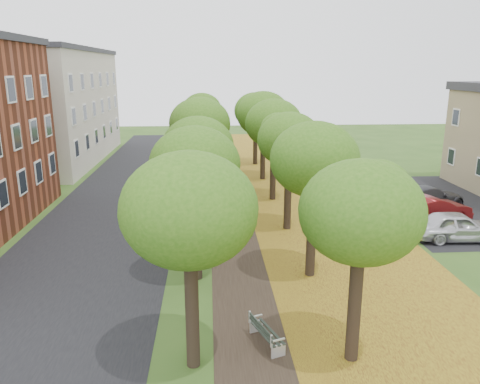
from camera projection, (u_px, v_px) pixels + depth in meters
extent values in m
plane|color=#2D4C19|center=(267.00, 362.00, 14.14)|extent=(120.00, 120.00, 0.00)
cube|color=black|center=(113.00, 216.00, 28.12)|extent=(8.00, 70.00, 0.01)
cube|color=black|center=(237.00, 213.00, 28.60)|extent=(3.20, 70.00, 0.01)
cube|color=#AB971F|center=(317.00, 211.00, 28.93)|extent=(7.50, 70.00, 0.01)
cube|color=black|center=(443.00, 204.00, 30.44)|extent=(9.00, 16.00, 0.01)
cylinder|color=black|center=(192.00, 310.00, 13.53)|extent=(0.40, 0.40, 3.62)
ellipsoid|color=#2D5C13|center=(189.00, 210.00, 12.75)|extent=(3.78, 3.78, 3.21)
cylinder|color=black|center=(197.00, 238.00, 19.32)|extent=(0.40, 0.40, 3.62)
ellipsoid|color=#2D5C13|center=(195.00, 166.00, 18.54)|extent=(3.78, 3.78, 3.21)
cylinder|color=black|center=(199.00, 199.00, 25.11)|extent=(0.40, 0.40, 3.62)
ellipsoid|color=#2D5C13|center=(198.00, 142.00, 24.32)|extent=(3.78, 3.78, 3.21)
cylinder|color=black|center=(201.00, 174.00, 30.89)|extent=(0.40, 0.40, 3.62)
ellipsoid|color=#2D5C13|center=(200.00, 128.00, 30.11)|extent=(3.78, 3.78, 3.21)
cylinder|color=black|center=(202.00, 157.00, 36.68)|extent=(0.40, 0.40, 3.62)
ellipsoid|color=#2D5C13|center=(201.00, 118.00, 35.90)|extent=(3.78, 3.78, 3.21)
cylinder|color=black|center=(203.00, 145.00, 42.46)|extent=(0.40, 0.40, 3.62)
ellipsoid|color=#2D5C13|center=(202.00, 111.00, 41.68)|extent=(3.78, 3.78, 3.21)
cylinder|color=black|center=(355.00, 305.00, 13.84)|extent=(0.40, 0.40, 3.62)
ellipsoid|color=#2D5C13|center=(361.00, 207.00, 13.06)|extent=(3.78, 3.78, 3.21)
cylinder|color=black|center=(311.00, 235.00, 19.63)|extent=(0.40, 0.40, 3.62)
ellipsoid|color=#2D5C13|center=(314.00, 164.00, 18.85)|extent=(3.78, 3.78, 3.21)
cylinder|color=black|center=(288.00, 197.00, 25.41)|extent=(0.40, 0.40, 3.62)
ellipsoid|color=#2D5C13|center=(289.00, 141.00, 24.63)|extent=(3.78, 3.78, 3.21)
cylinder|color=black|center=(273.00, 173.00, 31.20)|extent=(0.40, 0.40, 3.62)
ellipsoid|color=#2D5C13|center=(274.00, 127.00, 30.42)|extent=(3.78, 3.78, 3.21)
cylinder|color=black|center=(263.00, 157.00, 36.99)|extent=(0.40, 0.40, 3.62)
ellipsoid|color=#2D5C13|center=(263.00, 118.00, 36.20)|extent=(3.78, 3.78, 3.21)
cylinder|color=black|center=(255.00, 145.00, 42.77)|extent=(0.40, 0.40, 3.62)
ellipsoid|color=#2D5C13|center=(256.00, 111.00, 41.99)|extent=(3.78, 3.78, 3.21)
cube|color=beige|center=(43.00, 108.00, 43.58)|extent=(10.00, 20.00, 10.00)
cube|color=#2D2D33|center=(37.00, 50.00, 42.24)|extent=(10.30, 20.30, 0.40)
cube|color=#27312A|center=(267.00, 332.00, 14.94)|extent=(0.99, 1.75, 0.04)
cube|color=#27312A|center=(260.00, 327.00, 14.78)|extent=(0.62, 1.61, 0.25)
cube|color=silver|center=(278.00, 351.00, 14.31)|extent=(0.46, 0.22, 0.43)
cube|color=silver|center=(256.00, 326.00, 15.68)|extent=(0.46, 0.22, 0.43)
cube|color=silver|center=(279.00, 340.00, 14.21)|extent=(0.42, 0.20, 0.04)
cube|color=silver|center=(256.00, 316.00, 15.58)|extent=(0.42, 0.20, 0.04)
imported|color=silver|center=(457.00, 226.00, 23.95)|extent=(4.51, 1.96, 1.51)
imported|color=maroon|center=(431.00, 210.00, 26.69)|extent=(4.94, 2.84, 1.54)
imported|color=#343439|center=(428.00, 197.00, 29.44)|extent=(5.31, 3.41, 1.43)
imported|color=silver|center=(378.00, 176.00, 35.05)|extent=(5.81, 4.29, 1.47)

